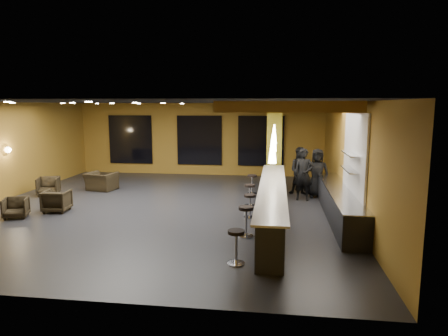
# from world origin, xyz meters

# --- Properties ---
(floor) EXTENTS (12.00, 13.00, 0.10)m
(floor) POSITION_xyz_m (0.00, 0.00, -0.05)
(floor) COLOR black
(floor) RESTS_ON ground
(ceiling) EXTENTS (12.00, 13.00, 0.10)m
(ceiling) POSITION_xyz_m (0.00, 0.00, 3.55)
(ceiling) COLOR black
(wall_back) EXTENTS (12.00, 0.10, 3.50)m
(wall_back) POSITION_xyz_m (0.00, 6.55, 1.75)
(wall_back) COLOR olive
(wall_back) RESTS_ON floor
(wall_front) EXTENTS (12.00, 0.10, 3.50)m
(wall_front) POSITION_xyz_m (0.00, -6.55, 1.75)
(wall_front) COLOR olive
(wall_front) RESTS_ON floor
(wall_right) EXTENTS (0.10, 13.00, 3.50)m
(wall_right) POSITION_xyz_m (6.05, 0.00, 1.75)
(wall_right) COLOR olive
(wall_right) RESTS_ON floor
(wood_soffit) EXTENTS (3.60, 8.00, 0.28)m
(wood_soffit) POSITION_xyz_m (4.00, 1.00, 3.36)
(wood_soffit) COLOR olive
(wood_soffit) RESTS_ON ceiling
(window_left) EXTENTS (2.20, 0.06, 2.40)m
(window_left) POSITION_xyz_m (-3.50, 6.44, 1.70)
(window_left) COLOR black
(window_left) RESTS_ON wall_back
(window_center) EXTENTS (2.20, 0.06, 2.40)m
(window_center) POSITION_xyz_m (0.00, 6.44, 1.70)
(window_center) COLOR black
(window_center) RESTS_ON wall_back
(window_right) EXTENTS (2.20, 0.06, 2.40)m
(window_right) POSITION_xyz_m (3.00, 6.44, 1.70)
(window_right) COLOR black
(window_right) RESTS_ON wall_back
(tile_backsplash) EXTENTS (0.06, 3.20, 2.40)m
(tile_backsplash) POSITION_xyz_m (5.96, -1.00, 2.00)
(tile_backsplash) COLOR white
(tile_backsplash) RESTS_ON wall_right
(bar_counter) EXTENTS (0.60, 8.00, 1.00)m
(bar_counter) POSITION_xyz_m (3.65, -1.00, 0.50)
(bar_counter) COLOR black
(bar_counter) RESTS_ON floor
(bar_top) EXTENTS (0.78, 8.10, 0.05)m
(bar_top) POSITION_xyz_m (3.65, -1.00, 1.02)
(bar_top) COLOR silver
(bar_top) RESTS_ON bar_counter
(prep_counter) EXTENTS (0.70, 6.00, 0.86)m
(prep_counter) POSITION_xyz_m (5.65, -0.50, 0.43)
(prep_counter) COLOR black
(prep_counter) RESTS_ON floor
(prep_top) EXTENTS (0.72, 6.00, 0.03)m
(prep_top) POSITION_xyz_m (5.65, -0.50, 0.89)
(prep_top) COLOR silver
(prep_top) RESTS_ON prep_counter
(wall_shelf_lower) EXTENTS (0.30, 1.50, 0.03)m
(wall_shelf_lower) POSITION_xyz_m (5.82, -1.20, 1.60)
(wall_shelf_lower) COLOR silver
(wall_shelf_lower) RESTS_ON wall_right
(wall_shelf_upper) EXTENTS (0.30, 1.50, 0.03)m
(wall_shelf_upper) POSITION_xyz_m (5.82, -1.20, 2.05)
(wall_shelf_upper) COLOR silver
(wall_shelf_upper) RESTS_ON wall_right
(column) EXTENTS (0.60, 0.60, 3.50)m
(column) POSITION_xyz_m (3.65, 3.60, 1.75)
(column) COLOR olive
(column) RESTS_ON floor
(wall_sconce) EXTENTS (0.22, 0.22, 0.22)m
(wall_sconce) POSITION_xyz_m (-5.88, 0.50, 1.80)
(wall_sconce) COLOR #FFE5B2
(wall_sconce) RESTS_ON wall_left
(pendant_0) EXTENTS (0.20, 0.20, 0.70)m
(pendant_0) POSITION_xyz_m (3.65, -3.00, 2.35)
(pendant_0) COLOR white
(pendant_0) RESTS_ON wood_soffit
(pendant_1) EXTENTS (0.20, 0.20, 0.70)m
(pendant_1) POSITION_xyz_m (3.65, -0.50, 2.35)
(pendant_1) COLOR white
(pendant_1) RESTS_ON wood_soffit
(pendant_2) EXTENTS (0.20, 0.20, 0.70)m
(pendant_2) POSITION_xyz_m (3.65, 2.00, 2.35)
(pendant_2) COLOR white
(pendant_2) RESTS_ON wood_soffit
(staff_a) EXTENTS (0.72, 0.51, 1.88)m
(staff_a) POSITION_xyz_m (4.72, 1.65, 0.94)
(staff_a) COLOR black
(staff_a) RESTS_ON floor
(staff_b) EXTENTS (0.95, 0.77, 1.82)m
(staff_b) POSITION_xyz_m (4.68, 2.57, 0.91)
(staff_b) COLOR black
(staff_b) RESTS_ON floor
(staff_c) EXTENTS (0.92, 0.63, 1.82)m
(staff_c) POSITION_xyz_m (5.25, 2.20, 0.91)
(staff_c) COLOR black
(staff_c) RESTS_ON floor
(armchair_a) EXTENTS (0.87, 0.88, 0.62)m
(armchair_a) POSITION_xyz_m (-4.10, -1.81, 0.31)
(armchair_a) COLOR black
(armchair_a) RESTS_ON floor
(armchair_b) EXTENTS (0.82, 0.84, 0.70)m
(armchair_b) POSITION_xyz_m (-3.24, -0.97, 0.35)
(armchair_b) COLOR black
(armchair_b) RESTS_ON floor
(armchair_c) EXTENTS (0.96, 0.97, 0.70)m
(armchair_c) POSITION_xyz_m (-4.83, 1.19, 0.35)
(armchair_c) COLOR black
(armchair_c) RESTS_ON floor
(armchair_d) EXTENTS (1.27, 1.16, 0.72)m
(armchair_d) POSITION_xyz_m (-3.24, 2.33, 0.36)
(armchair_d) COLOR black
(armchair_d) RESTS_ON floor
(bar_stool_0) EXTENTS (0.38, 0.38, 0.76)m
(bar_stool_0) POSITION_xyz_m (2.93, -4.51, 0.49)
(bar_stool_0) COLOR silver
(bar_stool_0) RESTS_ON floor
(bar_stool_1) EXTENTS (0.41, 0.41, 0.80)m
(bar_stool_1) POSITION_xyz_m (2.99, -2.66, 0.51)
(bar_stool_1) COLOR silver
(bar_stool_1) RESTS_ON floor
(bar_stool_2) EXTENTS (0.37, 0.37, 0.73)m
(bar_stool_2) POSITION_xyz_m (2.97, -0.90, 0.47)
(bar_stool_2) COLOR silver
(bar_stool_2) RESTS_ON floor
(bar_stool_3) EXTENTS (0.38, 0.38, 0.74)m
(bar_stool_3) POSITION_xyz_m (2.87, 0.58, 0.47)
(bar_stool_3) COLOR silver
(bar_stool_3) RESTS_ON floor
(bar_stool_4) EXTENTS (0.38, 0.38, 0.75)m
(bar_stool_4) POSITION_xyz_m (2.84, 2.44, 0.48)
(bar_stool_4) COLOR silver
(bar_stool_4) RESTS_ON floor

